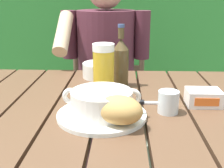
{
  "coord_description": "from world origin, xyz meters",
  "views": [
    {
      "loc": [
        0.01,
        -0.82,
        1.1
      ],
      "look_at": [
        -0.03,
        0.05,
        0.82
      ],
      "focal_mm": 45.37,
      "sensor_mm": 36.0,
      "label": 1
    }
  ],
  "objects_px": {
    "beer_glass": "(104,68)",
    "butter_tub": "(203,98)",
    "water_glass_small": "(168,102)",
    "table_knife": "(143,102)",
    "soup_bowl": "(102,101)",
    "beer_bottle": "(121,61)",
    "bread_roll": "(121,110)",
    "diner_bowl": "(101,70)",
    "serving_plate": "(102,115)",
    "chair_near_diner": "(108,95)",
    "person_eating": "(105,65)"
  },
  "relations": [
    {
      "from": "chair_near_diner",
      "to": "serving_plate",
      "type": "xyz_separation_m",
      "value": [
        0.03,
        -0.96,
        0.29
      ]
    },
    {
      "from": "bread_roll",
      "to": "butter_tub",
      "type": "xyz_separation_m",
      "value": [
        0.27,
        0.17,
        -0.02
      ]
    },
    {
      "from": "serving_plate",
      "to": "table_knife",
      "type": "height_order",
      "value": "serving_plate"
    },
    {
      "from": "chair_near_diner",
      "to": "beer_glass",
      "type": "height_order",
      "value": "chair_near_diner"
    },
    {
      "from": "soup_bowl",
      "to": "beer_bottle",
      "type": "relative_size",
      "value": 0.96
    },
    {
      "from": "bread_roll",
      "to": "chair_near_diner",
      "type": "bearing_deg",
      "value": 95.03
    },
    {
      "from": "diner_bowl",
      "to": "beer_bottle",
      "type": "bearing_deg",
      "value": -54.02
    },
    {
      "from": "beer_glass",
      "to": "bread_roll",
      "type": "bearing_deg",
      "value": -77.28
    },
    {
      "from": "serving_plate",
      "to": "water_glass_small",
      "type": "distance_m",
      "value": 0.21
    },
    {
      "from": "chair_near_diner",
      "to": "table_knife",
      "type": "bearing_deg",
      "value": -79.12
    },
    {
      "from": "water_glass_small",
      "to": "diner_bowl",
      "type": "height_order",
      "value": "water_glass_small"
    },
    {
      "from": "water_glass_small",
      "to": "table_knife",
      "type": "bearing_deg",
      "value": 134.68
    },
    {
      "from": "serving_plate",
      "to": "beer_bottle",
      "type": "xyz_separation_m",
      "value": [
        0.05,
        0.3,
        0.09
      ]
    },
    {
      "from": "beer_glass",
      "to": "butter_tub",
      "type": "height_order",
      "value": "beer_glass"
    },
    {
      "from": "beer_glass",
      "to": "soup_bowl",
      "type": "bearing_deg",
      "value": -87.74
    },
    {
      "from": "chair_near_diner",
      "to": "soup_bowl",
      "type": "height_order",
      "value": "chair_near_diner"
    },
    {
      "from": "beer_bottle",
      "to": "water_glass_small",
      "type": "xyz_separation_m",
      "value": [
        0.15,
        -0.26,
        -0.06
      ]
    },
    {
      "from": "chair_near_diner",
      "to": "diner_bowl",
      "type": "distance_m",
      "value": 0.63
    },
    {
      "from": "bread_roll",
      "to": "beer_glass",
      "type": "xyz_separation_m",
      "value": [
        -0.06,
        0.29,
        0.04
      ]
    },
    {
      "from": "chair_near_diner",
      "to": "beer_glass",
      "type": "distance_m",
      "value": 0.83
    },
    {
      "from": "serving_plate",
      "to": "beer_glass",
      "type": "distance_m",
      "value": 0.24
    },
    {
      "from": "soup_bowl",
      "to": "water_glass_small",
      "type": "bearing_deg",
      "value": 11.11
    },
    {
      "from": "person_eating",
      "to": "beer_glass",
      "type": "distance_m",
      "value": 0.56
    },
    {
      "from": "person_eating",
      "to": "diner_bowl",
      "type": "xyz_separation_m",
      "value": [
        0.0,
        -0.35,
        0.06
      ]
    },
    {
      "from": "diner_bowl",
      "to": "beer_glass",
      "type": "bearing_deg",
      "value": -82.58
    },
    {
      "from": "beer_bottle",
      "to": "water_glass_small",
      "type": "distance_m",
      "value": 0.31
    },
    {
      "from": "person_eating",
      "to": "diner_bowl",
      "type": "bearing_deg",
      "value": -89.53
    },
    {
      "from": "chair_near_diner",
      "to": "serving_plate",
      "type": "height_order",
      "value": "chair_near_diner"
    },
    {
      "from": "beer_bottle",
      "to": "diner_bowl",
      "type": "distance_m",
      "value": 0.16
    },
    {
      "from": "beer_glass",
      "to": "butter_tub",
      "type": "bearing_deg",
      "value": -19.4
    },
    {
      "from": "chair_near_diner",
      "to": "bread_roll",
      "type": "height_order",
      "value": "chair_near_diner"
    },
    {
      "from": "soup_bowl",
      "to": "beer_bottle",
      "type": "distance_m",
      "value": 0.31
    },
    {
      "from": "serving_plate",
      "to": "soup_bowl",
      "type": "bearing_deg",
      "value": -45.0
    },
    {
      "from": "chair_near_diner",
      "to": "serving_plate",
      "type": "bearing_deg",
      "value": -87.95
    },
    {
      "from": "chair_near_diner",
      "to": "water_glass_small",
      "type": "distance_m",
      "value": 1.01
    },
    {
      "from": "table_knife",
      "to": "water_glass_small",
      "type": "bearing_deg",
      "value": -45.32
    },
    {
      "from": "bread_roll",
      "to": "diner_bowl",
      "type": "bearing_deg",
      "value": 100.58
    },
    {
      "from": "person_eating",
      "to": "butter_tub",
      "type": "distance_m",
      "value": 0.76
    },
    {
      "from": "chair_near_diner",
      "to": "table_knife",
      "type": "relative_size",
      "value": 5.66
    },
    {
      "from": "person_eating",
      "to": "bread_roll",
      "type": "height_order",
      "value": "person_eating"
    },
    {
      "from": "beer_bottle",
      "to": "table_knife",
      "type": "xyz_separation_m",
      "value": [
        0.08,
        -0.19,
        -0.09
      ]
    },
    {
      "from": "serving_plate",
      "to": "bread_roll",
      "type": "xyz_separation_m",
      "value": [
        0.06,
        -0.07,
        0.04
      ]
    },
    {
      "from": "soup_bowl",
      "to": "table_knife",
      "type": "height_order",
      "value": "soup_bowl"
    },
    {
      "from": "person_eating",
      "to": "water_glass_small",
      "type": "relative_size",
      "value": 17.82
    },
    {
      "from": "bread_roll",
      "to": "diner_bowl",
      "type": "relative_size",
      "value": 0.98
    },
    {
      "from": "beer_bottle",
      "to": "table_knife",
      "type": "distance_m",
      "value": 0.23
    },
    {
      "from": "bread_roll",
      "to": "water_glass_small",
      "type": "height_order",
      "value": "bread_roll"
    },
    {
      "from": "serving_plate",
      "to": "diner_bowl",
      "type": "bearing_deg",
      "value": 94.7
    },
    {
      "from": "beer_glass",
      "to": "table_knife",
      "type": "height_order",
      "value": "beer_glass"
    },
    {
      "from": "serving_plate",
      "to": "beer_bottle",
      "type": "bearing_deg",
      "value": 80.18
    }
  ]
}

